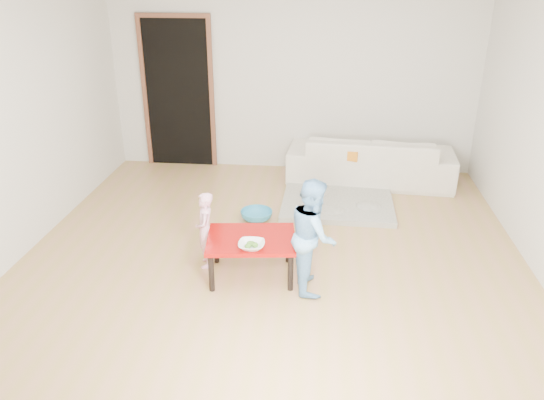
% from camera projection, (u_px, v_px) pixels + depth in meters
% --- Properties ---
extents(floor, '(5.00, 5.00, 0.01)m').
position_uv_depth(floor, '(274.00, 250.00, 5.44)').
color(floor, '#AD8C4A').
rests_on(floor, ground).
extents(back_wall, '(5.00, 0.02, 2.60)m').
position_uv_depth(back_wall, '(293.00, 77.00, 7.19)').
color(back_wall, silver).
rests_on(back_wall, floor).
extents(left_wall, '(0.02, 5.00, 2.60)m').
position_uv_depth(left_wall, '(19.00, 120.00, 5.16)').
color(left_wall, silver).
rests_on(left_wall, floor).
extents(doorway, '(1.02, 0.08, 2.11)m').
position_uv_depth(doorway, '(179.00, 94.00, 7.44)').
color(doorway, brown).
rests_on(doorway, back_wall).
extents(sofa, '(2.22, 1.00, 0.63)m').
position_uv_depth(sofa, '(370.00, 159.00, 7.08)').
color(sofa, beige).
rests_on(sofa, floor).
extents(cushion, '(0.58, 0.55, 0.13)m').
position_uv_depth(cushion, '(344.00, 150.00, 6.89)').
color(cushion, orange).
rests_on(cushion, sofa).
extents(red_table, '(0.87, 0.69, 0.40)m').
position_uv_depth(red_table, '(252.00, 257.00, 4.92)').
color(red_table, '#930A08').
rests_on(red_table, floor).
extents(bowl, '(0.23, 0.23, 0.06)m').
position_uv_depth(bowl, '(251.00, 245.00, 4.64)').
color(bowl, white).
rests_on(bowl, red_table).
extents(broccoli, '(0.12, 0.12, 0.06)m').
position_uv_depth(broccoli, '(251.00, 245.00, 4.64)').
color(broccoli, '#2D5919').
rests_on(broccoli, red_table).
extents(child_pink, '(0.23, 0.30, 0.76)m').
position_uv_depth(child_pink, '(205.00, 230.00, 5.03)').
color(child_pink, pink).
rests_on(child_pink, floor).
extents(child_blue, '(0.46, 0.56, 1.04)m').
position_uv_depth(child_blue, '(313.00, 235.00, 4.62)').
color(child_blue, '#5893CD').
rests_on(child_blue, floor).
extents(basin, '(0.36, 0.36, 0.11)m').
position_uv_depth(basin, '(256.00, 215.00, 6.07)').
color(basin, teal).
rests_on(basin, floor).
extents(blanket, '(1.34, 1.13, 0.07)m').
position_uv_depth(blanket, '(337.00, 203.00, 6.44)').
color(blanket, '#B8B6A3').
rests_on(blanket, floor).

